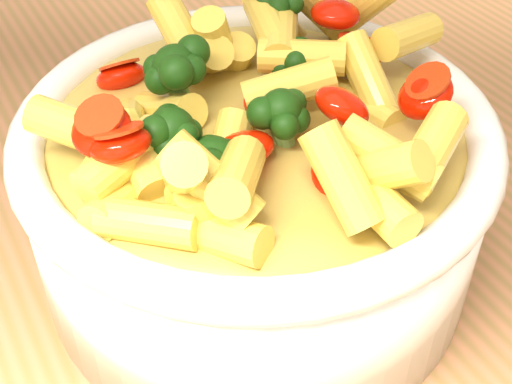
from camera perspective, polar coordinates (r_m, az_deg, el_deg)
table at (r=0.59m, az=0.22°, el=-6.85°), size 1.20×0.80×0.90m
serving_bowl at (r=0.43m, az=0.00°, el=0.15°), size 0.27×0.27×0.12m
pasta_salad at (r=0.38m, az=0.00°, el=8.41°), size 0.22×0.22×0.05m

